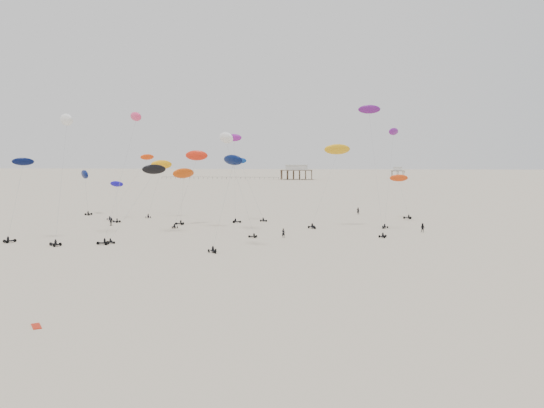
# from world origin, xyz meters

# --- Properties ---
(ground_plane) EXTENTS (900.00, 900.00, 0.00)m
(ground_plane) POSITION_xyz_m (0.00, 200.00, 0.00)
(ground_plane) COLOR beige
(pavilion_main) EXTENTS (21.00, 13.00, 9.80)m
(pavilion_main) POSITION_xyz_m (-10.00, 350.00, 4.22)
(pavilion_main) COLOR brown
(pavilion_main) RESTS_ON ground
(pavilion_small) EXTENTS (9.00, 7.00, 8.00)m
(pavilion_small) POSITION_xyz_m (60.00, 380.00, 3.49)
(pavilion_small) COLOR brown
(pavilion_small) RESTS_ON ground
(pier_fence) EXTENTS (80.20, 0.20, 1.50)m
(pier_fence) POSITION_xyz_m (-62.00, 350.00, 0.77)
(pier_fence) COLOR black
(pier_fence) RESTS_ON ground
(rig_0) EXTENTS (7.64, 16.55, 19.99)m
(rig_0) POSITION_xyz_m (-38.68, 128.76, 10.77)
(rig_0) COLOR black
(rig_0) RESTS_ON ground
(rig_1) EXTENTS (4.23, 7.52, 15.13)m
(rig_1) POSITION_xyz_m (-46.02, 88.22, 9.16)
(rig_1) COLOR black
(rig_1) RESTS_ON ground
(rig_2) EXTENTS (5.34, 5.17, 10.95)m
(rig_2) POSITION_xyz_m (27.64, 131.17, 7.66)
(rig_2) COLOR black
(rig_2) RESTS_ON ground
(rig_3) EXTENTS (5.47, 13.46, 22.44)m
(rig_3) POSITION_xyz_m (23.58, 118.31, 15.14)
(rig_3) COLOR black
(rig_3) RESTS_ON ground
(rig_4) EXTENTS (5.61, 9.31, 15.67)m
(rig_4) POSITION_xyz_m (-6.72, 83.75, 11.28)
(rig_4) COLOR black
(rig_4) RESTS_ON ground
(rig_5) EXTENTS (5.61, 10.58, 25.69)m
(rig_5) POSITION_xyz_m (18.11, 104.36, 19.51)
(rig_5) COLOR black
(rig_5) RESTS_ON ground
(rig_6) EXTENTS (9.34, 7.69, 18.10)m
(rig_6) POSITION_xyz_m (10.78, 112.64, 14.23)
(rig_6) COLOR black
(rig_6) RESTS_ON ground
(rig_7) EXTENTS (4.18, 5.58, 20.47)m
(rig_7) POSITION_xyz_m (-11.86, 119.57, 13.73)
(rig_7) COLOR black
(rig_7) RESTS_ON ground
(rig_8) EXTENTS (8.17, 3.62, 16.57)m
(rig_8) POSITION_xyz_m (-18.74, 107.90, 13.12)
(rig_8) COLOR black
(rig_8) RESTS_ON ground
(rig_9) EXTENTS (6.50, 11.32, 12.16)m
(rig_9) POSITION_xyz_m (-41.10, 121.25, 6.05)
(rig_9) COLOR black
(rig_9) RESTS_ON ground
(rig_10) EXTENTS (7.65, 16.70, 24.70)m
(rig_10) POSITION_xyz_m (-39.43, 93.04, 17.80)
(rig_10) COLOR black
(rig_10) RESTS_ON ground
(rig_11) EXTENTS (8.46, 3.42, 14.95)m
(rig_11) POSITION_xyz_m (-8.74, 120.94, 9.08)
(rig_11) COLOR black
(rig_11) RESTS_ON ground
(rig_12) EXTENTS (4.75, 16.02, 24.96)m
(rig_12) POSITION_xyz_m (-27.77, 93.84, 16.05)
(rig_12) COLOR black
(rig_12) RESTS_ON ground
(rig_13) EXTENTS (5.28, 5.37, 12.76)m
(rig_13) POSITION_xyz_m (-22.46, 113.25, 9.83)
(rig_13) COLOR black
(rig_13) RESTS_ON ground
(rig_14) EXTENTS (6.86, 16.50, 18.09)m
(rig_14) POSITION_xyz_m (-25.18, 98.05, 10.84)
(rig_14) COLOR black
(rig_14) RESTS_ON ground
(rig_15) EXTENTS (6.42, 5.40, 14.35)m
(rig_15) POSITION_xyz_m (-32.08, 126.68, 11.25)
(rig_15) COLOR black
(rig_15) RESTS_ON ground
(rig_16) EXTENTS (5.52, 6.82, 11.76)m
(rig_16) POSITION_xyz_m (-53.55, 131.24, 8.87)
(rig_16) COLOR black
(rig_16) RESTS_ON ground
(rig_17) EXTENTS (9.97, 12.27, 21.25)m
(rig_17) POSITION_xyz_m (-10.29, 103.22, 17.25)
(rig_17) COLOR black
(rig_17) RESTS_ON ground
(spectator_0) EXTENTS (0.84, 0.67, 2.03)m
(spectator_0) POSITION_xyz_m (1.32, 96.02, 0.00)
(spectator_0) COLOR black
(spectator_0) RESTS_ON ground
(spectator_1) EXTENTS (1.21, 1.07, 2.15)m
(spectator_1) POSITION_xyz_m (28.54, 105.64, 0.00)
(spectator_1) COLOR black
(spectator_1) RESTS_ON ground
(spectator_2) EXTENTS (1.45, 0.97, 2.26)m
(spectator_2) POSITION_xyz_m (-37.71, 109.29, 0.00)
(spectator_2) COLOR black
(spectator_2) RESTS_ON ground
(spectator_3) EXTENTS (0.83, 0.60, 2.19)m
(spectator_3) POSITION_xyz_m (17.66, 137.48, 0.00)
(spectator_3) COLOR black
(spectator_3) RESTS_ON ground
(grounded_kite_b) EXTENTS (1.63, 1.86, 0.07)m
(grounded_kite_b) POSITION_xyz_m (-16.44, 41.75, 0.00)
(grounded_kite_b) COLOR red
(grounded_kite_b) RESTS_ON ground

